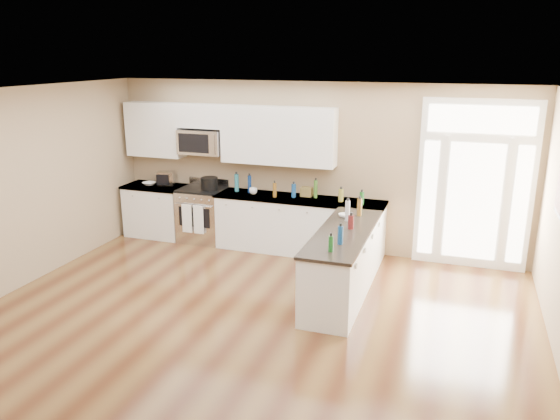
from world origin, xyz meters
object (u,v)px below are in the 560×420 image
object	(u,v)px
stockpot	(209,183)
peninsula_cabinet	(343,266)
toaster_oven	(166,178)
kitchen_range	(203,215)

from	to	relation	value
stockpot	peninsula_cabinet	bearing A→B (deg)	-28.08
toaster_oven	peninsula_cabinet	bearing A→B (deg)	-39.06
peninsula_cabinet	stockpot	distance (m)	3.13
stockpot	toaster_oven	world-z (taller)	toaster_oven
peninsula_cabinet	kitchen_range	bearing A→B (deg)	153.14
toaster_oven	stockpot	bearing A→B (deg)	-22.15
peninsula_cabinet	kitchen_range	xyz separation A→B (m)	(-2.86, 1.45, 0.04)
kitchen_range	stockpot	bearing A→B (deg)	-2.06
stockpot	toaster_oven	distance (m)	0.91
peninsula_cabinet	toaster_oven	size ratio (longest dim) A/B	8.06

